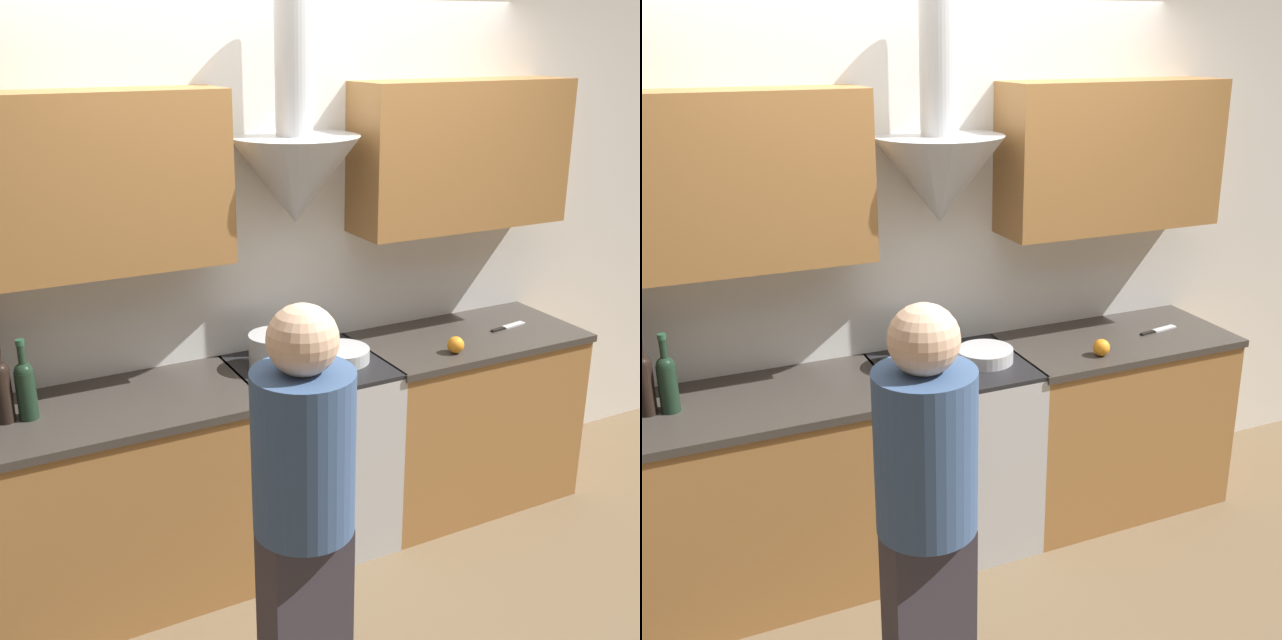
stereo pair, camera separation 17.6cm
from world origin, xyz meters
TOP-DOWN VIEW (x-y plane):
  - ground_plane at (0.00, 0.00)m, footprint 12.00×12.00m
  - wall_back at (-0.07, 0.57)m, footprint 8.40×0.58m
  - counter_left at (-1.09, 0.31)m, footprint 1.52×0.62m
  - counter_right at (0.90, 0.31)m, footprint 1.14×0.62m
  - stove_range at (0.00, 0.31)m, footprint 0.68×0.60m
  - wine_bottle_5 at (-1.31, 0.34)m, footprint 0.07×0.07m
  - wine_bottle_6 at (-1.22, 0.33)m, footprint 0.08×0.08m
  - stock_pot at (-0.15, 0.35)m, footprint 0.24×0.24m
  - mixing_bowl at (0.15, 0.29)m, footprint 0.26×0.26m
  - orange_fruit at (0.68, 0.13)m, footprint 0.08×0.08m
  - chefs_knife at (1.14, 0.29)m, footprint 0.23×0.07m
  - person_foreground_left at (-0.56, -0.77)m, footprint 0.32×0.32m

SIDE VIEW (x-z plane):
  - ground_plane at x=0.00m, z-range 0.00..0.00m
  - counter_left at x=-1.09m, z-range 0.00..0.92m
  - counter_right at x=0.90m, z-range 0.00..0.92m
  - stove_range at x=0.00m, z-range 0.00..0.93m
  - person_foreground_left at x=-0.56m, z-range 0.09..1.71m
  - chefs_knife at x=1.14m, z-range 0.92..0.93m
  - mixing_bowl at x=0.15m, z-range 0.92..0.98m
  - orange_fruit at x=0.68m, z-range 0.92..1.00m
  - stock_pot at x=-0.15m, z-range 0.92..1.08m
  - wine_bottle_6 at x=-1.22m, z-range 0.89..1.22m
  - wine_bottle_5 at x=-1.31m, z-range 0.89..1.24m
  - wall_back at x=-0.07m, z-range 0.18..2.78m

